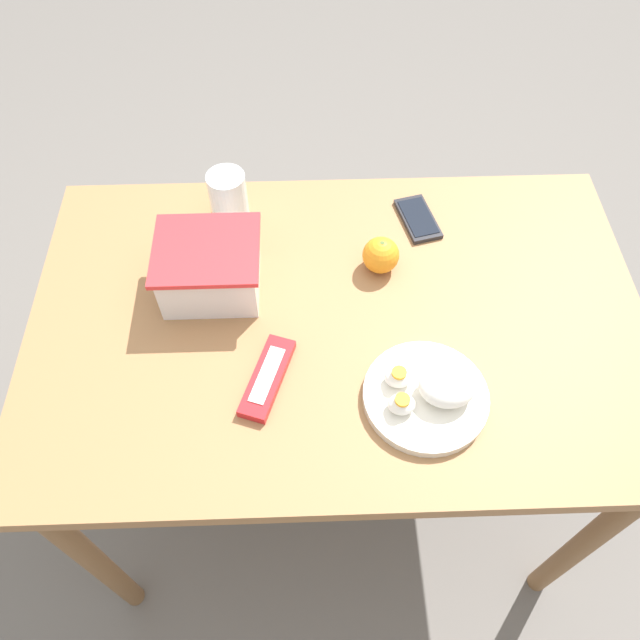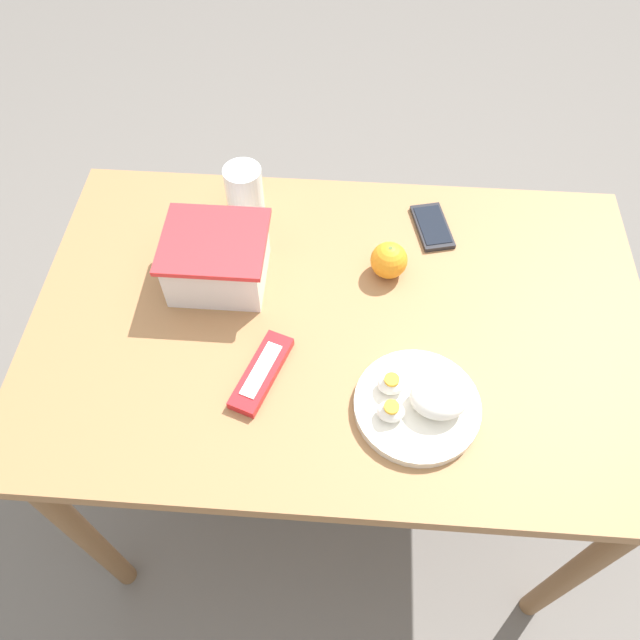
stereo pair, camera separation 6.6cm
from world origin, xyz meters
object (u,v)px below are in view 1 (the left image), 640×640
at_px(food_container, 210,270).
at_px(candy_bar, 267,378).
at_px(rice_plate, 429,393).
at_px(orange_fruit, 381,255).
at_px(cell_phone, 418,219).
at_px(drinking_glass, 228,196).

height_order(food_container, candy_bar, food_container).
bearing_deg(candy_bar, rice_plate, -9.51).
distance_m(food_container, orange_fruit, 0.32).
relative_size(food_container, cell_phone, 1.42).
xyz_separation_m(orange_fruit, cell_phone, (0.09, 0.12, -0.03)).
distance_m(food_container, cell_phone, 0.44).
bearing_deg(orange_fruit, candy_bar, -131.07).
bearing_deg(cell_phone, food_container, -158.85).
bearing_deg(food_container, rice_plate, -34.07).
bearing_deg(food_container, cell_phone, 21.15).
relative_size(orange_fruit, drinking_glass, 0.67).
bearing_deg(rice_plate, cell_phone, 85.32).
distance_m(candy_bar, cell_phone, 0.47).
relative_size(rice_plate, candy_bar, 1.26).
bearing_deg(rice_plate, candy_bar, 170.49).
xyz_separation_m(orange_fruit, candy_bar, (-0.21, -0.24, -0.03)).
height_order(orange_fruit, candy_bar, orange_fruit).
xyz_separation_m(food_container, candy_bar, (0.11, -0.21, -0.04)).
height_order(food_container, cell_phone, food_container).
bearing_deg(orange_fruit, food_container, -173.46).
xyz_separation_m(food_container, rice_plate, (0.37, -0.25, -0.03)).
relative_size(candy_bar, cell_phone, 1.25).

